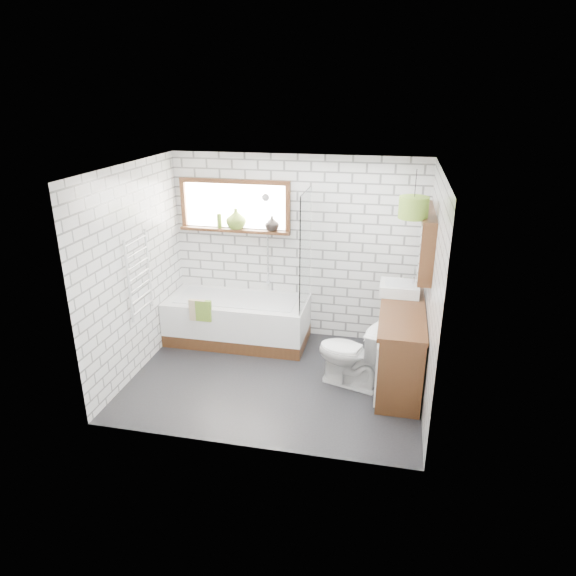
% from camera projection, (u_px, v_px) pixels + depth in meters
% --- Properties ---
extents(floor, '(3.40, 2.60, 0.01)m').
position_uv_depth(floor, '(276.00, 378.00, 6.20)').
color(floor, black).
rests_on(floor, ground).
extents(ceiling, '(3.40, 2.60, 0.01)m').
position_uv_depth(ceiling, '(274.00, 168.00, 5.30)').
color(ceiling, white).
rests_on(ceiling, ground).
extents(wall_back, '(3.40, 0.01, 2.50)m').
position_uv_depth(wall_back, '(297.00, 249.00, 6.94)').
color(wall_back, white).
rests_on(wall_back, ground).
extents(wall_front, '(3.40, 0.01, 2.50)m').
position_uv_depth(wall_front, '(241.00, 331.00, 4.56)').
color(wall_front, white).
rests_on(wall_front, ground).
extents(wall_left, '(0.01, 2.60, 2.50)m').
position_uv_depth(wall_left, '(135.00, 271.00, 6.08)').
color(wall_left, white).
rests_on(wall_left, ground).
extents(wall_right, '(0.01, 2.60, 2.50)m').
position_uv_depth(wall_right, '(432.00, 293.00, 5.42)').
color(wall_right, white).
rests_on(wall_right, ground).
extents(window, '(1.52, 0.16, 0.68)m').
position_uv_depth(window, '(235.00, 206.00, 6.87)').
color(window, '#391E0F').
rests_on(window, wall_back).
extents(towel_radiator, '(0.06, 0.52, 1.00)m').
position_uv_depth(towel_radiator, '(139.00, 275.00, 6.09)').
color(towel_radiator, white).
rests_on(towel_radiator, wall_left).
extents(mirror_cabinet, '(0.16, 1.20, 0.70)m').
position_uv_depth(mirror_cabinet, '(425.00, 241.00, 5.84)').
color(mirror_cabinet, '#391E0F').
rests_on(mirror_cabinet, wall_right).
extents(shower_riser, '(0.02, 0.02, 1.30)m').
position_uv_depth(shower_riser, '(268.00, 241.00, 6.94)').
color(shower_riser, silver).
rests_on(shower_riser, wall_back).
extents(bathtub, '(1.90, 0.84, 0.61)m').
position_uv_depth(bathtub, '(238.00, 320.00, 7.04)').
color(bathtub, white).
rests_on(bathtub, floor).
extents(shower_screen, '(0.02, 0.72, 1.50)m').
position_uv_depth(shower_screen, '(305.00, 250.00, 6.48)').
color(shower_screen, white).
rests_on(shower_screen, bathtub).
extents(towel_green, '(0.21, 0.06, 0.28)m').
position_uv_depth(towel_green, '(204.00, 311.00, 6.61)').
color(towel_green, olive).
rests_on(towel_green, bathtub).
extents(towel_beige, '(0.22, 0.05, 0.28)m').
position_uv_depth(towel_beige, '(198.00, 310.00, 6.63)').
color(towel_beige, tan).
rests_on(towel_beige, bathtub).
extents(vanity, '(0.51, 1.59, 0.91)m').
position_uv_depth(vanity, '(401.00, 345.00, 6.01)').
color(vanity, '#391E0F').
rests_on(vanity, floor).
extents(basin, '(0.47, 0.41, 0.14)m').
position_uv_depth(basin, '(399.00, 288.00, 6.29)').
color(basin, white).
rests_on(basin, vanity).
extents(tap, '(0.04, 0.04, 0.18)m').
position_uv_depth(tap, '(413.00, 284.00, 6.23)').
color(tap, silver).
rests_on(tap, vanity).
extents(toilet, '(0.66, 0.89, 0.81)m').
position_uv_depth(toilet, '(351.00, 354.00, 5.93)').
color(toilet, white).
rests_on(toilet, floor).
extents(vase_olive, '(0.33, 0.33, 0.28)m').
position_uv_depth(vase_olive, '(236.00, 220.00, 6.90)').
color(vase_olive, olive).
rests_on(vase_olive, window).
extents(vase_dark, '(0.23, 0.23, 0.20)m').
position_uv_depth(vase_dark, '(272.00, 225.00, 6.82)').
color(vase_dark, black).
rests_on(vase_dark, window).
extents(bottle, '(0.08, 0.08, 0.19)m').
position_uv_depth(bottle, '(219.00, 222.00, 6.96)').
color(bottle, olive).
rests_on(bottle, window).
extents(pendant, '(0.31, 0.31, 0.23)m').
position_uv_depth(pendant, '(414.00, 208.00, 5.39)').
color(pendant, olive).
rests_on(pendant, ceiling).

